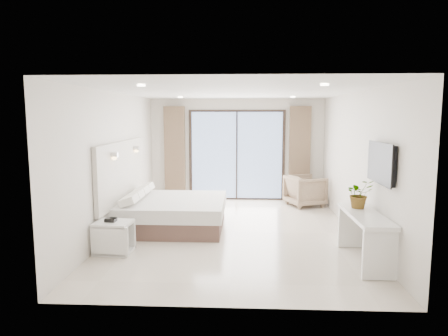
{
  "coord_description": "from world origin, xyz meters",
  "views": [
    {
      "loc": [
        0.16,
        -7.55,
        2.25
      ],
      "look_at": [
        -0.22,
        0.4,
        1.21
      ],
      "focal_mm": 32.0,
      "sensor_mm": 36.0,
      "label": 1
    }
  ],
  "objects": [
    {
      "name": "room_shell",
      "position": [
        -0.2,
        0.75,
        1.58
      ],
      "size": [
        4.62,
        6.22,
        2.72
      ],
      "color": "silver",
      "rests_on": "ground"
    },
    {
      "name": "phone",
      "position": [
        -2.0,
        -1.28,
        0.56
      ],
      "size": [
        0.18,
        0.14,
        0.06
      ],
      "primitive_type": "cube",
      "rotation": [
        0.0,
        0.0,
        -0.05
      ],
      "color": "black",
      "rests_on": "nightstand"
    },
    {
      "name": "plant",
      "position": [
        2.04,
        -1.14,
        0.95
      ],
      "size": [
        0.52,
        0.55,
        0.37
      ],
      "primitive_type": "imported",
      "rotation": [
        0.0,
        0.0,
        0.23
      ],
      "color": "#33662D",
      "rests_on": "console_desk"
    },
    {
      "name": "bed",
      "position": [
        -1.27,
        0.28,
        0.31
      ],
      "size": [
        2.08,
        1.98,
        0.72
      ],
      "color": "brown",
      "rests_on": "ground"
    },
    {
      "name": "ground",
      "position": [
        0.0,
        0.0,
        0.0
      ],
      "size": [
        6.2,
        6.2,
        0.0
      ],
      "primitive_type": "plane",
      "color": "beige",
      "rests_on": "ground"
    },
    {
      "name": "console_desk",
      "position": [
        2.04,
        -1.51,
        0.56
      ],
      "size": [
        0.48,
        1.54,
        0.77
      ],
      "color": "white",
      "rests_on": "ground"
    },
    {
      "name": "armchair",
      "position": [
        1.73,
        2.38,
        0.42
      ],
      "size": [
        1.01,
        1.04,
        0.85
      ],
      "primitive_type": "imported",
      "rotation": [
        0.0,
        0.0,
        1.94
      ],
      "color": "#9A8365",
      "rests_on": "ground"
    },
    {
      "name": "nightstand",
      "position": [
        -1.95,
        -1.29,
        0.26
      ],
      "size": [
        0.62,
        0.53,
        0.52
      ],
      "rotation": [
        0.0,
        0.0,
        -0.09
      ],
      "color": "white",
      "rests_on": "ground"
    }
  ]
}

